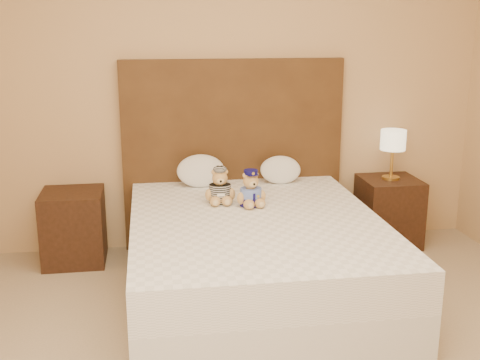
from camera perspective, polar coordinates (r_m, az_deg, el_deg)
The scene contains 10 objects.
room_walls at distance 2.97m, azimuth 4.31°, elevation 15.32°, with size 4.04×4.52×2.72m.
bed at distance 3.99m, azimuth 1.47°, elevation -7.33°, with size 1.60×2.00×0.55m.
headboard at distance 4.81m, azimuth -0.64°, elevation 2.46°, with size 1.75×0.08×1.50m, color #503218.
nightstand_left at distance 4.72m, azimuth -15.48°, elevation -4.32°, with size 0.45×0.45×0.55m, color #391E12.
nightstand_right at distance 5.06m, azimuth 13.90°, elevation -2.91°, with size 0.45×0.45×0.55m, color #391E12.
lamp at distance 4.92m, azimuth 14.31°, elevation 3.46°, with size 0.20×0.20×0.40m.
teddy_police at distance 4.10m, azimuth 1.02°, elevation -0.78°, with size 0.22×0.21×0.25m, color tan, non-canonical shape.
teddy_prisoner at distance 4.17m, azimuth -1.91°, elevation -0.56°, with size 0.22×0.21×0.25m, color tan, non-canonical shape.
pillow_left at distance 4.62m, azimuth -3.73°, elevation 1.02°, with size 0.37×0.24×0.26m, color white.
pillow_right at distance 4.71m, azimuth 3.86°, elevation 1.10°, with size 0.32×0.21×0.23m, color white.
Camera 1 is at (-0.67, -2.44, 1.78)m, focal length 45.00 mm.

